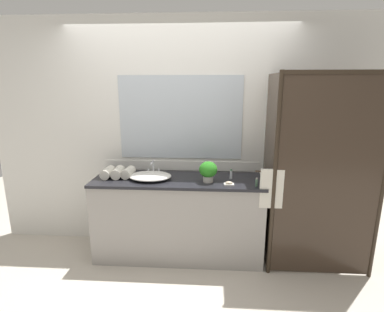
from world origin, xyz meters
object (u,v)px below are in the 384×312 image
amenity_bottle_conditioner (257,182)px  rolled_towel_middle (118,172)px  potted_plant (208,170)px  rolled_towel_far_edge (128,172)px  faucet (153,169)px  soap_dish (229,184)px  sink_basin (150,176)px  amenity_bottle_body_wash (231,174)px  rolled_towel_near_edge (108,172)px

amenity_bottle_conditioner → rolled_towel_middle: 1.46m
potted_plant → rolled_towel_middle: potted_plant is taller
potted_plant → rolled_towel_far_edge: (-0.86, 0.10, -0.07)m
faucet → rolled_towel_far_edge: size_ratio=0.85×
potted_plant → soap_dish: bearing=-21.5°
soap_dish → rolled_towel_far_edge: rolled_towel_far_edge is taller
soap_dish → rolled_towel_middle: rolled_towel_middle is taller
faucet → rolled_towel_far_edge: (-0.25, -0.12, -0.00)m
sink_basin → rolled_towel_middle: 0.36m
sink_basin → rolled_towel_far_edge: bearing=168.3°
amenity_bottle_body_wash → rolled_towel_near_edge: size_ratio=0.44×
soap_dish → rolled_towel_near_edge: size_ratio=0.44×
sink_basin → soap_dish: 0.83m
faucet → potted_plant: potted_plant is taller
faucet → potted_plant: 0.66m
rolled_towel_near_edge → rolled_towel_far_edge: (0.22, 0.01, 0.00)m
amenity_bottle_body_wash → rolled_towel_far_edge: (-1.10, -0.01, 0.00)m
amenity_bottle_body_wash → rolled_towel_near_edge: rolled_towel_near_edge is taller
rolled_towel_near_edge → sink_basin: bearing=-4.6°
sink_basin → potted_plant: bearing=-5.0°
faucet → rolled_towel_near_edge: bearing=-164.1°
sink_basin → amenity_bottle_conditioner: size_ratio=5.19×
soap_dish → amenity_bottle_conditioner: (0.27, -0.03, 0.03)m
sink_basin → rolled_towel_far_edge: (-0.25, 0.05, 0.02)m
rolled_towel_near_edge → faucet: bearing=15.9°
faucet → amenity_bottle_body_wash: faucet is taller
amenity_bottle_conditioner → amenity_bottle_body_wash: (-0.23, 0.23, 0.01)m
faucet → amenity_bottle_conditioner: 1.14m
potted_plant → rolled_towel_near_edge: 1.09m
potted_plant → amenity_bottle_conditioner: bearing=-13.1°
amenity_bottle_conditioner → rolled_towel_near_edge: size_ratio=0.38×
amenity_bottle_body_wash → rolled_towel_far_edge: rolled_towel_far_edge is taller
amenity_bottle_conditioner → rolled_towel_near_edge: rolled_towel_near_edge is taller
sink_basin → faucet: faucet is taller
sink_basin → potted_plant: (0.61, -0.05, 0.09)m
rolled_towel_middle → amenity_bottle_body_wash: bearing=1.1°
sink_basin → amenity_bottle_conditioner: amenity_bottle_conditioner is taller
soap_dish → amenity_bottle_conditioner: size_ratio=1.16×
potted_plant → rolled_towel_middle: size_ratio=0.99×
sink_basin → rolled_towel_middle: bearing=173.3°
soap_dish → rolled_towel_near_edge: 1.30m
soap_dish → amenity_bottle_body_wash: (0.03, 0.20, 0.03)m
sink_basin → rolled_towel_far_edge: rolled_towel_far_edge is taller
potted_plant → rolled_towel_far_edge: 0.87m
rolled_towel_middle → soap_dish: bearing=-8.6°
amenity_bottle_body_wash → rolled_towel_middle: 1.21m
rolled_towel_middle → rolled_towel_near_edge: bearing=-177.7°
sink_basin → soap_dish: (0.82, -0.14, -0.02)m
sink_basin → soap_dish: sink_basin is taller
potted_plant → rolled_towel_far_edge: size_ratio=1.08×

